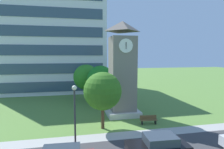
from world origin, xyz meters
TOP-DOWN VIEW (x-y plane):
  - ground_plane at (0.00, 0.00)m, footprint 160.00×160.00m
  - kerb_strip at (0.00, -1.82)m, footprint 120.00×1.60m
  - office_building at (-7.31, 24.60)m, footprint 19.72×15.41m
  - clock_tower at (2.10, 4.18)m, footprint 3.83×3.83m
  - park_bench at (3.97, 0.42)m, footprint 1.84×0.64m
  - street_lamp at (-3.63, -3.47)m, footprint 0.36×0.36m
  - tree_by_building at (-0.92, 0.20)m, footprint 3.70×3.70m
  - tree_streetside at (-1.64, 12.32)m, footprint 3.99×3.99m
  - tree_near_tower at (0.15, 8.82)m, footprint 3.85×3.85m
  - parked_car_black at (1.98, -6.02)m, footprint 4.38×2.23m

SIDE VIEW (x-z plane):
  - ground_plane at x=0.00m, z-range 0.00..0.00m
  - kerb_strip at x=0.00m, z-range 0.00..0.01m
  - park_bench at x=3.97m, z-range 0.02..0.90m
  - parked_car_black at x=1.98m, z-range 0.02..1.71m
  - street_lamp at x=-3.63m, z-range 0.67..5.62m
  - tree_streetside at x=-1.64m, z-range 0.85..6.54m
  - tree_by_building at x=-0.92m, z-range 0.93..6.51m
  - tree_near_tower at x=0.15m, z-range 0.91..6.62m
  - clock_tower at x=2.10m, z-range -0.56..10.57m
  - office_building at x=-7.31m, z-range 0.00..19.20m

